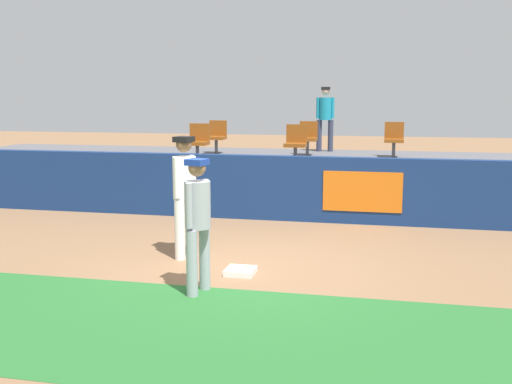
{
  "coord_description": "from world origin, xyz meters",
  "views": [
    {
      "loc": [
        2.1,
        -7.97,
        2.44
      ],
      "look_at": [
        0.15,
        0.82,
        1.0
      ],
      "focal_mm": 41.97,
      "sensor_mm": 36.0,
      "label": 1
    }
  ],
  "objects_px": {
    "first_base": "(240,271)",
    "player_runner_visitor": "(198,216)",
    "seat_front_left": "(198,140)",
    "seat_back_right": "(394,137)",
    "seat_back_center": "(308,136)",
    "seat_back_left": "(217,135)",
    "spectator_hooded": "(325,114)",
    "player_fielder_home": "(185,188)",
    "seat_front_center": "(296,141)"
  },
  "relations": [
    {
      "from": "first_base",
      "to": "player_fielder_home",
      "type": "bearing_deg",
      "value": 145.76
    },
    {
      "from": "seat_front_left",
      "to": "seat_front_center",
      "type": "distance_m",
      "value": 2.25
    },
    {
      "from": "seat_back_right",
      "to": "seat_front_left",
      "type": "bearing_deg",
      "value": -157.57
    },
    {
      "from": "seat_back_center",
      "to": "seat_back_right",
      "type": "relative_size",
      "value": 1.0
    },
    {
      "from": "seat_back_right",
      "to": "first_base",
      "type": "bearing_deg",
      "value": -106.51
    },
    {
      "from": "player_runner_visitor",
      "to": "first_base",
      "type": "bearing_deg",
      "value": 173.6
    },
    {
      "from": "first_base",
      "to": "player_runner_visitor",
      "type": "height_order",
      "value": "player_runner_visitor"
    },
    {
      "from": "first_base",
      "to": "seat_front_left",
      "type": "relative_size",
      "value": 0.48
    },
    {
      "from": "seat_front_left",
      "to": "seat_back_right",
      "type": "relative_size",
      "value": 1.0
    },
    {
      "from": "seat_back_left",
      "to": "seat_front_left",
      "type": "height_order",
      "value": "same"
    },
    {
      "from": "seat_front_center",
      "to": "seat_front_left",
      "type": "bearing_deg",
      "value": 180.0
    },
    {
      "from": "player_fielder_home",
      "to": "spectator_hooded",
      "type": "distance_m",
      "value": 7.64
    },
    {
      "from": "player_runner_visitor",
      "to": "seat_back_center",
      "type": "distance_m",
      "value": 7.92
    },
    {
      "from": "player_fielder_home",
      "to": "seat_back_right",
      "type": "bearing_deg",
      "value": 165.24
    },
    {
      "from": "seat_back_center",
      "to": "first_base",
      "type": "bearing_deg",
      "value": -89.93
    },
    {
      "from": "seat_back_center",
      "to": "seat_back_right",
      "type": "height_order",
      "value": "same"
    },
    {
      "from": "seat_back_center",
      "to": "seat_front_center",
      "type": "relative_size",
      "value": 1.0
    },
    {
      "from": "seat_back_left",
      "to": "seat_back_center",
      "type": "xyz_separation_m",
      "value": [
        2.35,
        -0.0,
        -0.0
      ]
    },
    {
      "from": "seat_front_left",
      "to": "seat_back_right",
      "type": "height_order",
      "value": "same"
    },
    {
      "from": "seat_back_center",
      "to": "seat_front_left",
      "type": "xyz_separation_m",
      "value": [
        -2.27,
        -1.8,
        0.0
      ]
    },
    {
      "from": "seat_back_right",
      "to": "spectator_hooded",
      "type": "bearing_deg",
      "value": 147.2
    },
    {
      "from": "first_base",
      "to": "seat_front_center",
      "type": "relative_size",
      "value": 0.48
    },
    {
      "from": "first_base",
      "to": "seat_back_left",
      "type": "relative_size",
      "value": 0.48
    },
    {
      "from": "player_fielder_home",
      "to": "spectator_hooded",
      "type": "height_order",
      "value": "spectator_hooded"
    },
    {
      "from": "player_fielder_home",
      "to": "seat_front_left",
      "type": "bearing_deg",
      "value": -153.06
    },
    {
      "from": "first_base",
      "to": "player_fielder_home",
      "type": "relative_size",
      "value": 0.22
    },
    {
      "from": "player_runner_visitor",
      "to": "seat_front_center",
      "type": "distance_m",
      "value": 6.13
    },
    {
      "from": "seat_back_right",
      "to": "seat_front_center",
      "type": "bearing_deg",
      "value": -139.58
    },
    {
      "from": "seat_back_left",
      "to": "seat_front_center",
      "type": "xyz_separation_m",
      "value": [
        2.33,
        -1.8,
        0.0
      ]
    },
    {
      "from": "spectator_hooded",
      "to": "player_runner_visitor",
      "type": "bearing_deg",
      "value": 77.78
    },
    {
      "from": "seat_back_center",
      "to": "player_fielder_home",
      "type": "bearing_deg",
      "value": -99.2
    },
    {
      "from": "seat_back_center",
      "to": "spectator_hooded",
      "type": "bearing_deg",
      "value": 75.4
    },
    {
      "from": "player_fielder_home",
      "to": "player_runner_visitor",
      "type": "relative_size",
      "value": 1.1
    },
    {
      "from": "player_runner_visitor",
      "to": "spectator_hooded",
      "type": "bearing_deg",
      "value": -170.36
    },
    {
      "from": "first_base",
      "to": "seat_back_right",
      "type": "height_order",
      "value": "seat_back_right"
    },
    {
      "from": "first_base",
      "to": "player_runner_visitor",
      "type": "relative_size",
      "value": 0.24
    },
    {
      "from": "seat_front_center",
      "to": "player_runner_visitor",
      "type": "bearing_deg",
      "value": -92.68
    },
    {
      "from": "seat_back_left",
      "to": "spectator_hooded",
      "type": "xyz_separation_m",
      "value": [
        2.65,
        1.15,
        0.51
      ]
    },
    {
      "from": "seat_back_center",
      "to": "seat_front_left",
      "type": "distance_m",
      "value": 2.9
    },
    {
      "from": "seat_front_left",
      "to": "seat_back_right",
      "type": "xyz_separation_m",
      "value": [
        4.36,
        1.8,
        -0.0
      ]
    },
    {
      "from": "player_runner_visitor",
      "to": "seat_front_center",
      "type": "height_order",
      "value": "seat_front_center"
    },
    {
      "from": "player_fielder_home",
      "to": "seat_front_center",
      "type": "distance_m",
      "value": 4.64
    },
    {
      "from": "player_fielder_home",
      "to": "seat_front_center",
      "type": "xyz_separation_m",
      "value": [
        1.0,
        4.51,
        0.4
      ]
    },
    {
      "from": "player_fielder_home",
      "to": "seat_back_center",
      "type": "height_order",
      "value": "player_fielder_home"
    },
    {
      "from": "player_fielder_home",
      "to": "seat_back_center",
      "type": "bearing_deg",
      "value": -177.73
    },
    {
      "from": "first_base",
      "to": "spectator_hooded",
      "type": "bearing_deg",
      "value": 87.96
    },
    {
      "from": "seat_back_left",
      "to": "seat_front_left",
      "type": "bearing_deg",
      "value": -87.47
    },
    {
      "from": "player_runner_visitor",
      "to": "seat_back_right",
      "type": "xyz_separation_m",
      "value": [
        2.4,
        7.9,
        0.49
      ]
    },
    {
      "from": "player_fielder_home",
      "to": "spectator_hooded",
      "type": "bearing_deg",
      "value": -178.58
    },
    {
      "from": "seat_front_left",
      "to": "seat_front_center",
      "type": "bearing_deg",
      "value": -0.0
    }
  ]
}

